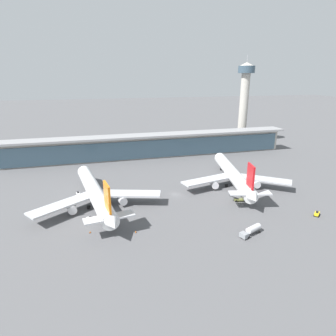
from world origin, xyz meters
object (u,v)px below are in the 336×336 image
Objects in this scene: airliner_centre_stand at (233,175)px; safety_cone_alpha at (136,232)px; service_truck_under_wing_white at (90,219)px; safety_cone_bravo at (90,232)px; service_truck_mid_apron_white at (78,194)px; control_tower at (244,97)px; service_truck_on_taxiway_olive at (239,200)px; airliner_left_stand at (95,193)px; service_truck_near_nose_yellow at (317,214)px; service_truck_by_tail_grey at (251,230)px.

airliner_centre_stand is 60.04m from safety_cone_alpha.
service_truck_under_wing_white reaches higher than safety_cone_bravo.
service_truck_mid_apron_white is 0.05× the size of control_tower.
service_truck_on_taxiway_olive is at bearing 1.34° from service_truck_under_wing_white.
airliner_centre_stand is at bearing 30.68° from safety_cone_alpha.
airliner_centre_stand reaches higher than safety_cone_bravo.
airliner_centre_stand is 71.47m from safety_cone_bravo.
service_truck_on_taxiway_olive is at bearing -11.19° from airliner_left_stand.
airliner_centre_stand is 18.61m from service_truck_on_taxiway_olive.
service_truck_on_taxiway_olive is at bearing -108.63° from airliner_centre_stand.
service_truck_on_taxiway_olive is at bearing -119.31° from control_tower.
airliner_left_stand is 20.01× the size of service_truck_near_nose_yellow.
service_truck_by_tail_grey is 12.59× the size of safety_cone_bravo.
service_truck_under_wing_white is (-81.55, 18.04, 0.00)m from service_truck_near_nose_yellow.
airliner_left_stand is 60.49m from service_truck_by_tail_grey.
service_truck_by_tail_grey is 26.55m from service_truck_on_taxiway_olive.
control_tower is (119.63, 73.97, 34.37)m from service_truck_mid_apron_white.
airliner_centre_stand reaches higher than service_truck_on_taxiway_olive.
service_truck_mid_apron_white is (-7.19, 12.18, -4.67)m from airliner_left_stand.
airliner_left_stand reaches higher than service_truck_by_tail_grey.
control_tower is at bearing 31.73° from service_truck_mid_apron_white.
airliner_centre_stand is 93.67× the size of safety_cone_bravo.
service_truck_on_taxiway_olive is (60.18, 1.40, -0.07)m from service_truck_under_wing_white.
airliner_centre_stand is at bearing 5.09° from airliner_left_stand.
control_tower reaches higher than safety_cone_alpha.
airliner_left_stand reaches higher than service_truck_on_taxiway_olive.
service_truck_near_nose_yellow is at bearing -12.47° from service_truck_under_wing_white.
safety_cone_alpha is 15.14m from safety_cone_bravo.
service_truck_by_tail_grey reaches higher than service_truck_near_nose_yellow.
safety_cone_bravo is at bearing -137.04° from control_tower.
airliner_left_stand is at bearing 143.12° from service_truck_by_tail_grey.
airliner_centre_stand is 7.44× the size of service_truck_by_tail_grey.
service_truck_by_tail_grey is (55.47, -48.41, 0.83)m from service_truck_mid_apron_white.
airliner_centre_stand is 44.69m from service_truck_by_tail_grey.
service_truck_mid_apron_white is 0.34× the size of service_truck_by_tail_grey.
safety_cone_bravo is (-60.33, -9.64, -0.49)m from service_truck_on_taxiway_olive.
service_truck_near_nose_yellow is at bearing -5.10° from safety_cone_alpha.
service_truck_mid_apron_white is at bearing 174.72° from airliner_centre_stand.
control_tower is (112.44, 86.16, 29.70)m from airliner_left_stand.
control_tower is 161.13m from safety_cone_bravo.
service_truck_near_nose_yellow is at bearing 9.92° from service_truck_by_tail_grey.
safety_cone_bravo is (-66.09, -26.70, -5.23)m from airliner_centre_stand.
service_truck_mid_apron_white is 144.79m from control_tower.
safety_cone_bravo is at bearing -97.25° from airliner_left_stand.
control_tower is (54.78, 97.56, 34.44)m from service_truck_on_taxiway_olive.
service_truck_near_nose_yellow is at bearing -66.83° from airliner_centre_stand.
airliner_centre_stand reaches higher than safety_cone_alpha.
service_truck_on_taxiway_olive is 117.07m from control_tower.
safety_cone_alpha is (-67.05, 5.98, -0.56)m from service_truck_near_nose_yellow.
airliner_centre_stand is 93.67× the size of safety_cone_alpha.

